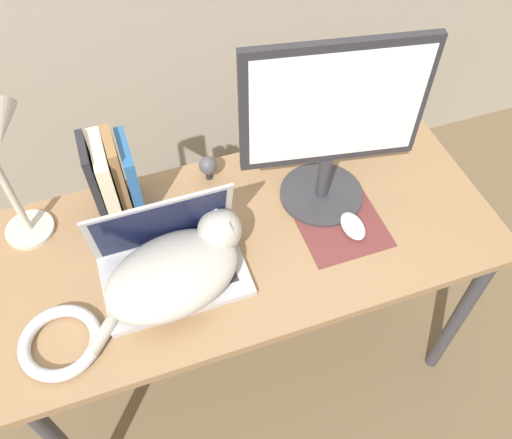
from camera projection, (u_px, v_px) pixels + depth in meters
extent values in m
plane|color=brown|center=(280.00, 430.00, 1.89)|extent=(12.00, 12.00, 0.00)
cube|color=#93704C|center=(249.00, 238.00, 1.48)|extent=(1.36, 0.62, 0.03)
cylinder|color=#38383D|center=(459.00, 316.00, 1.76)|extent=(0.04, 0.04, 0.73)
cylinder|color=#38383D|center=(47.00, 295.00, 1.80)|extent=(0.04, 0.04, 0.73)
cylinder|color=#38383D|center=(385.00, 200.00, 2.06)|extent=(0.04, 0.04, 0.73)
cube|color=#B7B7BC|center=(175.00, 276.00, 1.38)|extent=(0.36, 0.23, 0.02)
cube|color=#28282D|center=(176.00, 278.00, 1.36)|extent=(0.30, 0.12, 0.00)
cube|color=#B7B7BC|center=(161.00, 223.00, 1.33)|extent=(0.36, 0.07, 0.22)
cube|color=#0F1433|center=(162.00, 225.00, 1.33)|extent=(0.33, 0.06, 0.19)
ellipsoid|color=#B2ADA3|center=(173.00, 275.00, 1.32)|extent=(0.39, 0.31, 0.12)
sphere|color=#B2ADA3|center=(220.00, 230.00, 1.37)|extent=(0.11, 0.11, 0.11)
cone|color=#B2ADA3|center=(216.00, 210.00, 1.36)|extent=(0.04, 0.04, 0.03)
cone|color=#B2ADA3|center=(229.00, 227.00, 1.32)|extent=(0.04, 0.04, 0.03)
cylinder|color=#B2ADA3|center=(107.00, 329.00, 1.28)|extent=(0.12, 0.13, 0.03)
cylinder|color=#333338|center=(321.00, 194.00, 1.55)|extent=(0.24, 0.24, 0.01)
cylinder|color=#333338|center=(324.00, 176.00, 1.49)|extent=(0.04, 0.04, 0.14)
cube|color=#28282D|center=(334.00, 105.00, 1.30)|extent=(0.46, 0.10, 0.36)
cube|color=white|center=(337.00, 108.00, 1.29)|extent=(0.42, 0.08, 0.31)
cube|color=brown|center=(342.00, 228.00, 1.48)|extent=(0.23, 0.21, 0.00)
ellipsoid|color=silver|center=(353.00, 226.00, 1.47)|extent=(0.06, 0.10, 0.03)
cube|color=#232328|center=(94.00, 182.00, 1.42)|extent=(0.02, 0.13, 0.26)
cube|color=beige|center=(107.00, 181.00, 1.43)|extent=(0.04, 0.17, 0.24)
cube|color=olive|center=(119.00, 176.00, 1.43)|extent=(0.03, 0.13, 0.26)
cube|color=#285B93|center=(131.00, 177.00, 1.45)|extent=(0.03, 0.15, 0.23)
cylinder|color=beige|center=(30.00, 229.00, 1.47)|extent=(0.13, 0.13, 0.01)
cylinder|color=beige|center=(3.00, 180.00, 1.31)|extent=(0.02, 0.02, 0.39)
torus|color=silver|center=(60.00, 342.00, 1.26)|extent=(0.19, 0.19, 0.03)
cylinder|color=#232328|center=(209.00, 175.00, 1.59)|extent=(0.02, 0.02, 0.02)
sphere|color=#4C4C51|center=(208.00, 165.00, 1.56)|extent=(0.05, 0.05, 0.05)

